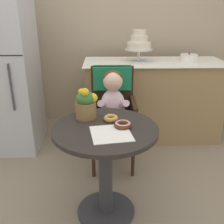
# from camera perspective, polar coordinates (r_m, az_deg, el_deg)

# --- Properties ---
(ground_plane) EXTENTS (8.00, 8.00, 0.00)m
(ground_plane) POSITION_cam_1_polar(r_m,az_deg,el_deg) (2.20, -1.29, -20.51)
(ground_plane) COLOR gray
(back_wall) EXTENTS (4.80, 0.10, 2.70)m
(back_wall) POSITION_cam_1_polar(r_m,az_deg,el_deg) (3.47, -1.61, 19.80)
(back_wall) COLOR tan
(back_wall) RESTS_ON ground
(cafe_table) EXTENTS (0.72, 0.72, 0.72)m
(cafe_table) POSITION_cam_1_polar(r_m,az_deg,el_deg) (1.89, -1.42, -9.10)
(cafe_table) COLOR #282321
(cafe_table) RESTS_ON ground
(wicker_chair) EXTENTS (0.42, 0.45, 0.95)m
(wicker_chair) POSITION_cam_1_polar(r_m,az_deg,el_deg) (2.51, 0.10, 2.32)
(wicker_chair) COLOR #332114
(wicker_chair) RESTS_ON ground
(seated_child) EXTENTS (0.27, 0.32, 0.73)m
(seated_child) POSITION_cam_1_polar(r_m,az_deg,el_deg) (2.35, 0.20, 1.91)
(seated_child) COLOR silver
(seated_child) RESTS_ON ground
(paper_napkin) EXTENTS (0.29, 0.30, 0.00)m
(paper_napkin) POSITION_cam_1_polar(r_m,az_deg,el_deg) (1.70, -0.20, -4.64)
(paper_napkin) COLOR white
(paper_napkin) RESTS_ON cafe_table
(donut_front) EXTENTS (0.12, 0.12, 0.04)m
(donut_front) POSITION_cam_1_polar(r_m,az_deg,el_deg) (1.78, 2.32, -2.73)
(donut_front) COLOR #4C2D19
(donut_front) RESTS_ON cafe_table
(donut_mid) EXTENTS (0.11, 0.11, 0.03)m
(donut_mid) POSITION_cam_1_polar(r_m,az_deg,el_deg) (1.89, -0.24, -1.29)
(donut_mid) COLOR #AD7542
(donut_mid) RESTS_ON cafe_table
(flower_vase) EXTENTS (0.16, 0.15, 0.23)m
(flower_vase) POSITION_cam_1_polar(r_m,az_deg,el_deg) (1.91, -5.58, 1.79)
(flower_vase) COLOR brown
(flower_vase) RESTS_ON cafe_table
(display_counter) EXTENTS (1.56, 0.62, 0.90)m
(display_counter) POSITION_cam_1_polar(r_m,az_deg,el_deg) (3.14, 8.63, 2.64)
(display_counter) COLOR #93754C
(display_counter) RESTS_ON ground
(tiered_cake_stand) EXTENTS (0.30, 0.30, 0.34)m
(tiered_cake_stand) POSITION_cam_1_polar(r_m,az_deg,el_deg) (2.97, 5.79, 14.45)
(tiered_cake_stand) COLOR silver
(tiered_cake_stand) RESTS_ON display_counter
(round_layer_cake) EXTENTS (0.19, 0.19, 0.11)m
(round_layer_cake) POSITION_cam_1_polar(r_m,az_deg,el_deg) (3.09, 16.12, 11.04)
(round_layer_cake) COLOR white
(round_layer_cake) RESTS_ON display_counter
(refrigerator) EXTENTS (0.64, 0.63, 1.70)m
(refrigerator) POSITION_cam_1_polar(r_m,az_deg,el_deg) (2.99, -22.33, 8.10)
(refrigerator) COLOR #B7BABF
(refrigerator) RESTS_ON ground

